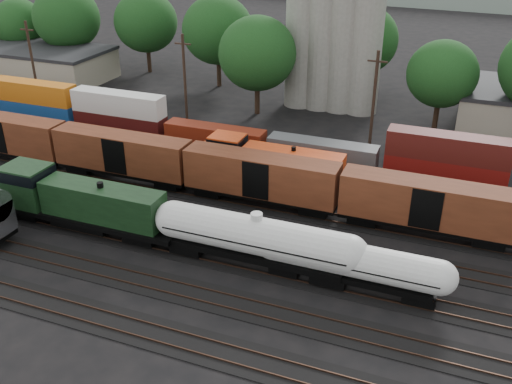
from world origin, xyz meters
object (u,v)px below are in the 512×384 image
(tank_car_a, at_px, (257,238))
(orange_locomotive, at_px, (266,161))
(green_locomotive, at_px, (71,199))
(grain_silo, at_px, (332,28))

(tank_car_a, distance_m, orange_locomotive, 15.74)
(green_locomotive, bearing_deg, orange_locomotive, 49.42)
(orange_locomotive, distance_m, grain_silo, 27.44)
(grain_silo, bearing_deg, tank_car_a, -83.12)
(green_locomotive, xyz_separation_m, orange_locomotive, (12.85, 15.00, -0.36))
(orange_locomotive, bearing_deg, tank_car_a, -72.34)
(grain_silo, bearing_deg, green_locomotive, -107.18)
(tank_car_a, xyz_separation_m, orange_locomotive, (-4.77, 15.00, -0.28))
(tank_car_a, distance_m, grain_silo, 42.16)
(tank_car_a, height_order, orange_locomotive, tank_car_a)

